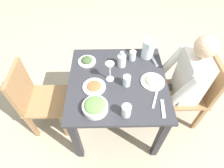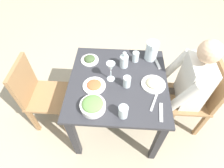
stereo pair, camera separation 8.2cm
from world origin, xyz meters
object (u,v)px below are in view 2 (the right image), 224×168
diner_near (182,86)px  plate_rice_curry (94,85)px  plate_dolmas (90,59)px  chair_near (198,96)px  water_glass_near_left (136,57)px  oil_carafe (124,62)px  chair_far (39,93)px  plate_beans (154,84)px  dining_table (118,90)px  salad_bowl (93,105)px  water_pitcher (152,51)px  wine_glass (111,68)px  water_glass_near_right (127,82)px  water_glass_by_pitcher (123,112)px

diner_near → plate_rice_curry: diner_near is taller
plate_dolmas → plate_rice_curry: 0.33m
chair_near → plate_rice_curry: chair_near is taller
water_glass_near_left → oil_carafe: oil_carafe is taller
chair_far → plate_beans: chair_far is taller
dining_table → salad_bowl: salad_bowl is taller
chair_far → water_pitcher: 1.21m
water_pitcher → plate_beans: water_pitcher is taller
wine_glass → diner_near: bearing=-85.8°
plate_rice_curry → plate_beans: bearing=-84.6°
diner_near → chair_near: bearing=-90.0°
chair_far → diner_near: 1.43m
dining_table → water_glass_near_right: bearing=-120.6°
dining_table → water_glass_near_left: 0.37m
water_pitcher → water_glass_near_left: water_pitcher is taller
plate_dolmas → wine_glass: wine_glass is taller
dining_table → wine_glass: 0.28m
plate_beans → water_pitcher: bearing=0.7°
water_glass_near_left → wine_glass: (-0.26, 0.22, 0.09)m
chair_near → oil_carafe: bearing=80.8°
water_glass_by_pitcher → plate_beans: bearing=-38.7°
plate_beans → diner_near: bearing=-72.6°
plate_beans → water_glass_by_pitcher: 0.41m
water_glass_near_right → chair_near: bearing=-81.0°
chair_near → water_glass_near_right: 0.81m
dining_table → plate_rice_curry: bearing=108.8°
chair_near → chair_far: same height
diner_near → plate_rice_curry: (-0.14, 0.81, 0.13)m
dining_table → plate_rice_curry: plate_rice_curry is taller
dining_table → plate_dolmas: 0.41m
plate_beans → oil_carafe: (0.22, 0.26, 0.04)m
salad_bowl → water_glass_near_right: (0.25, -0.26, 0.01)m
diner_near → dining_table: bearing=96.8°
water_glass_by_pitcher → oil_carafe: oil_carafe is taller
water_pitcher → water_glass_near_right: size_ratio=1.83×
plate_dolmas → water_pitcher: bearing=-82.9°
wine_glass → water_glass_by_pitcher: bearing=-162.1°
diner_near → water_pitcher: bearing=50.2°
water_pitcher → salad_bowl: 0.79m
chair_near → plate_rice_curry: (-0.14, 1.02, 0.27)m
plate_rice_curry → diner_near: bearing=-80.1°
water_glass_near_left → oil_carafe: bearing=126.5°
water_glass_near_left → plate_dolmas: bearing=93.8°
dining_table → chair_far: bearing=89.0°
chair_far → salad_bowl: size_ratio=4.29×
salad_bowl → wine_glass: bearing=-20.8°
salad_bowl → plate_rice_curry: bearing=4.9°
water_glass_by_pitcher → plate_rice_curry: bearing=43.2°
plate_beans → oil_carafe: size_ratio=1.29×
diner_near → water_glass_near_left: size_ratio=11.73×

